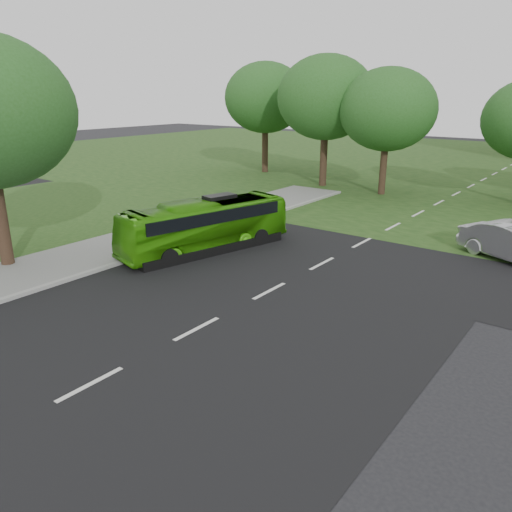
# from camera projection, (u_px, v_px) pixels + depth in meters

# --- Properties ---
(ground) EXTENTS (160.00, 160.00, 0.00)m
(ground) POSITION_uv_depth(u_px,v_px,m) (149.00, 354.00, 14.46)
(ground) COLOR black
(ground) RESTS_ON ground
(street_surfaces) EXTENTS (120.00, 120.00, 0.15)m
(street_surfaces) POSITION_uv_depth(u_px,v_px,m) (417.00, 210.00, 31.92)
(street_surfaces) COLOR black
(street_surfaces) RESTS_ON ground
(tree_park_a) EXTENTS (7.56, 7.56, 10.05)m
(tree_park_a) POSITION_uv_depth(u_px,v_px,m) (326.00, 98.00, 38.40)
(tree_park_a) COLOR black
(tree_park_a) RESTS_ON ground
(tree_park_b) EXTENTS (6.84, 6.84, 8.96)m
(tree_park_b) POSITION_uv_depth(u_px,v_px,m) (388.00, 110.00, 35.23)
(tree_park_b) COLOR black
(tree_park_b) RESTS_ON ground
(tree_park_f) EXTENTS (7.42, 7.42, 9.90)m
(tree_park_f) POSITION_uv_depth(u_px,v_px,m) (265.00, 98.00, 45.30)
(tree_park_f) COLOR black
(tree_park_f) RESTS_ON ground
(bus) EXTENTS (4.02, 8.87, 2.41)m
(bus) POSITION_uv_depth(u_px,v_px,m) (205.00, 226.00, 23.64)
(bus) COLOR #3A9A0F
(bus) RESTS_ON ground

